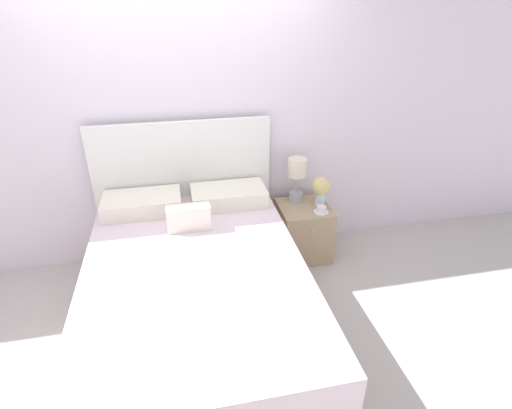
{
  "coord_description": "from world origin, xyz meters",
  "views": [
    {
      "loc": [
        -0.04,
        -3.29,
        2.22
      ],
      "look_at": [
        0.53,
        -0.6,
        0.77
      ],
      "focal_mm": 28.0,
      "sensor_mm": 36.0,
      "label": 1
    }
  ],
  "objects_px": {
    "table_lamp": "(297,174)",
    "flower_vase": "(321,189)",
    "bed": "(196,291)",
    "teacup": "(321,209)",
    "nightstand": "(303,231)"
  },
  "relations": [
    {
      "from": "nightstand",
      "to": "table_lamp",
      "type": "bearing_deg",
      "value": 109.3
    },
    {
      "from": "nightstand",
      "to": "teacup",
      "type": "distance_m",
      "value": 0.33
    },
    {
      "from": "table_lamp",
      "to": "flower_vase",
      "type": "bearing_deg",
      "value": -36.0
    },
    {
      "from": "bed",
      "to": "flower_vase",
      "type": "distance_m",
      "value": 1.45
    },
    {
      "from": "nightstand",
      "to": "table_lamp",
      "type": "height_order",
      "value": "table_lamp"
    },
    {
      "from": "table_lamp",
      "to": "flower_vase",
      "type": "relative_size",
      "value": 1.51
    },
    {
      "from": "nightstand",
      "to": "flower_vase",
      "type": "distance_m",
      "value": 0.45
    },
    {
      "from": "nightstand",
      "to": "teacup",
      "type": "bearing_deg",
      "value": -48.87
    },
    {
      "from": "bed",
      "to": "teacup",
      "type": "xyz_separation_m",
      "value": [
        1.16,
        0.63,
        0.2
      ]
    },
    {
      "from": "flower_vase",
      "to": "teacup",
      "type": "relative_size",
      "value": 2.11
    },
    {
      "from": "bed",
      "to": "flower_vase",
      "type": "bearing_deg",
      "value": 32.25
    },
    {
      "from": "nightstand",
      "to": "teacup",
      "type": "xyz_separation_m",
      "value": [
        0.11,
        -0.13,
        0.28
      ]
    },
    {
      "from": "nightstand",
      "to": "table_lamp",
      "type": "relative_size",
      "value": 1.22
    },
    {
      "from": "bed",
      "to": "teacup",
      "type": "relative_size",
      "value": 16.54
    },
    {
      "from": "nightstand",
      "to": "table_lamp",
      "type": "distance_m",
      "value": 0.54
    }
  ]
}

